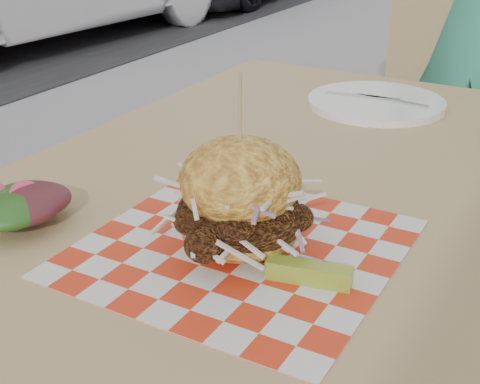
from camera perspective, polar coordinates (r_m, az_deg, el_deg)
The scene contains 7 objects.
patio_table at distance 1.06m, azimuth 4.51°, elevation -2.10°, with size 0.80×1.20×0.75m.
patio_chair at distance 2.03m, azimuth 16.99°, elevation 6.57°, with size 0.43×0.44×0.95m.
paper_liner at distance 0.81m, azimuth 0.00°, elevation -4.76°, with size 0.36×0.36×0.00m, color red.
sandwich at distance 0.78m, azimuth 0.00°, elevation -0.88°, with size 0.19×0.19×0.22m.
pickle_spear at distance 0.74m, azimuth 5.90°, elevation -6.89°, with size 0.10×0.02×0.02m, color #A4B033.
side_salad at distance 0.91m, azimuth -19.12°, elevation -1.75°, with size 0.14×0.14×0.05m.
place_setting at distance 1.36m, azimuth 11.54°, elevation 7.50°, with size 0.27×0.27×0.02m.
Camera 1 is at (0.48, -0.57, 1.15)m, focal length 50.00 mm.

